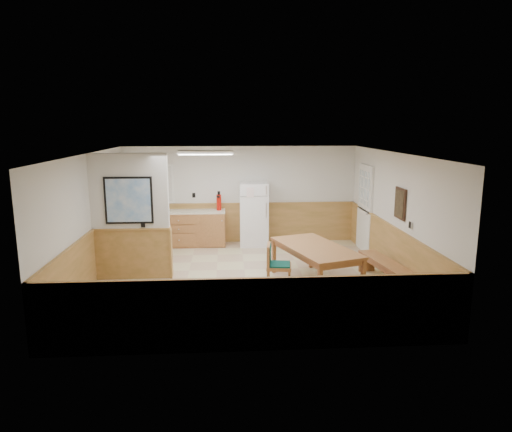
{
  "coord_description": "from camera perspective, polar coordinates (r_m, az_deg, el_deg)",
  "views": [
    {
      "loc": [
        -0.37,
        -8.73,
        3.03
      ],
      "look_at": [
        0.24,
        0.4,
        1.2
      ],
      "focal_mm": 32.0,
      "sensor_mm": 36.0,
      "label": 1
    }
  ],
  "objects": [
    {
      "name": "dining_bench",
      "position": [
        9.22,
        15.85,
        -6.06
      ],
      "size": [
        0.61,
        1.7,
        0.45
      ],
      "rotation": [
        0.0,
        0.0,
        0.15
      ],
      "color": "#AB773F",
      "rests_on": "ground"
    },
    {
      "name": "wainscot_right",
      "position": [
        9.69,
        16.63,
        -4.32
      ],
      "size": [
        0.04,
        6.0,
        1.0
      ],
      "primitive_type": "cube",
      "color": "tan",
      "rests_on": "ground"
    },
    {
      "name": "refrigerator",
      "position": [
        11.6,
        -0.26,
        0.25
      ],
      "size": [
        0.73,
        0.73,
        1.61
      ],
      "rotation": [
        0.0,
        0.0,
        -0.03
      ],
      "color": "white",
      "rests_on": "ground"
    },
    {
      "name": "partition_wall",
      "position": [
        9.29,
        -15.4,
        -0.25
      ],
      "size": [
        1.5,
        0.2,
        2.5
      ],
      "color": "silver",
      "rests_on": "ground"
    },
    {
      "name": "ground",
      "position": [
        9.25,
        -1.32,
        -7.82
      ],
      "size": [
        6.0,
        6.0,
        0.0
      ],
      "primitive_type": "plane",
      "color": "beige",
      "rests_on": "ground"
    },
    {
      "name": "back_wall",
      "position": [
        11.87,
        -1.98,
        2.68
      ],
      "size": [
        6.0,
        0.02,
        2.5
      ],
      "primitive_type": "cube",
      "color": "silver",
      "rests_on": "ground"
    },
    {
      "name": "ceiling",
      "position": [
        8.75,
        -1.39,
        7.84
      ],
      "size": [
        6.0,
        6.0,
        0.02
      ],
      "primitive_type": "cube",
      "color": "white",
      "rests_on": "back_wall"
    },
    {
      "name": "exterior_door",
      "position": [
        11.31,
        13.4,
        0.93
      ],
      "size": [
        0.07,
        1.02,
        2.15
      ],
      "color": "white",
      "rests_on": "ground"
    },
    {
      "name": "wall_painting",
      "position": [
        9.18,
        17.55,
        1.51
      ],
      "size": [
        0.04,
        0.5,
        0.6
      ],
      "color": "#352115",
      "rests_on": "right_wall"
    },
    {
      "name": "fire_extinguisher",
      "position": [
        11.61,
        -4.66,
        1.78
      ],
      "size": [
        0.14,
        0.14,
        0.49
      ],
      "rotation": [
        0.0,
        0.0,
        0.16
      ],
      "color": "red",
      "rests_on": "kitchen_counter"
    },
    {
      "name": "dining_chair",
      "position": [
        8.6,
        2.29,
        -5.84
      ],
      "size": [
        0.68,
        0.51,
        0.85
      ],
      "rotation": [
        0.0,
        0.0,
        -0.13
      ],
      "color": "#AB773F",
      "rests_on": "ground"
    },
    {
      "name": "kitchen_counter",
      "position": [
        11.72,
        -7.82,
        -1.45
      ],
      "size": [
        2.2,
        0.61,
        1.0
      ],
      "color": "#A76C3B",
      "rests_on": "ground"
    },
    {
      "name": "left_wall",
      "position": [
        9.29,
        -20.18,
        -0.44
      ],
      "size": [
        0.02,
        6.0,
        2.5
      ],
      "primitive_type": "cube",
      "color": "silver",
      "rests_on": "ground"
    },
    {
      "name": "wainscot_back",
      "position": [
        11.98,
        -1.95,
        -0.88
      ],
      "size": [
        6.0,
        0.04,
        1.0
      ],
      "primitive_type": "cube",
      "color": "tan",
      "rests_on": "ground"
    },
    {
      "name": "soap_bottle",
      "position": [
        11.74,
        -12.57,
        1.15
      ],
      "size": [
        0.08,
        0.08,
        0.23
      ],
      "primitive_type": "cylinder",
      "rotation": [
        0.0,
        0.0,
        0.05
      ],
      "color": "#198A2D",
      "rests_on": "kitchen_counter"
    },
    {
      "name": "kitchen_window",
      "position": [
        11.92,
        -12.15,
        3.93
      ],
      "size": [
        0.8,
        0.04,
        1.0
      ],
      "color": "white",
      "rests_on": "back_wall"
    },
    {
      "name": "right_wall",
      "position": [
        9.52,
        16.99,
        0.04
      ],
      "size": [
        0.02,
        6.0,
        2.5
      ],
      "primitive_type": "cube",
      "color": "silver",
      "rests_on": "ground"
    },
    {
      "name": "wainscot_left",
      "position": [
        9.45,
        -19.75,
        -4.89
      ],
      "size": [
        0.04,
        6.0,
        1.0
      ],
      "primitive_type": "cube",
      "color": "tan",
      "rests_on": "ground"
    },
    {
      "name": "fluorescent_fixture",
      "position": [
        10.05,
        -6.31,
        7.91
      ],
      "size": [
        1.2,
        0.3,
        0.09
      ],
      "color": "white",
      "rests_on": "ceiling"
    },
    {
      "name": "dining_table",
      "position": [
        8.83,
        7.44,
        -4.34
      ],
      "size": [
        1.59,
        2.22,
        0.75
      ],
      "rotation": [
        0.0,
        0.0,
        0.32
      ],
      "color": "#AB773F",
      "rests_on": "ground"
    }
  ]
}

